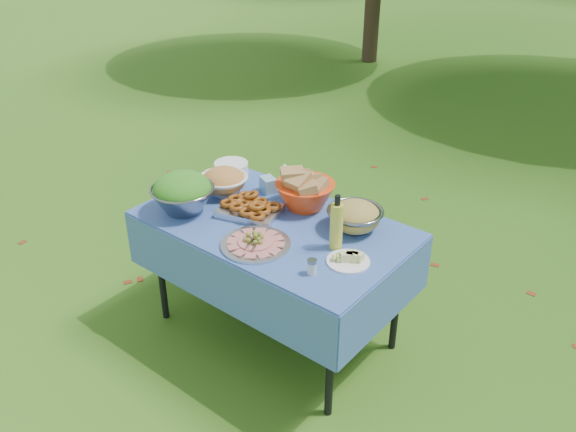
% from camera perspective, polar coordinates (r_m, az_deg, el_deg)
% --- Properties ---
extents(ground, '(80.00, 80.00, 0.00)m').
position_cam_1_polar(ground, '(3.75, -1.20, -10.72)').
color(ground, '#15380A').
rests_on(ground, ground).
extents(picnic_table, '(1.46, 0.86, 0.76)m').
position_cam_1_polar(picnic_table, '(3.52, -1.27, -5.99)').
color(picnic_table, '#719FDA').
rests_on(picnic_table, ground).
extents(salad_bowl, '(0.37, 0.37, 0.23)m').
position_cam_1_polar(salad_bowl, '(3.42, -9.84, 2.17)').
color(salad_bowl, gray).
rests_on(salad_bowl, picnic_table).
extents(pasta_bowl_white, '(0.30, 0.30, 0.16)m').
position_cam_1_polar(pasta_bowl_white, '(3.60, -6.04, 3.30)').
color(pasta_bowl_white, white).
rests_on(pasta_bowl_white, picnic_table).
extents(plate_stack, '(0.25, 0.25, 0.07)m').
position_cam_1_polar(plate_stack, '(3.87, -5.34, 4.52)').
color(plate_stack, white).
rests_on(plate_stack, picnic_table).
extents(wipes_box, '(0.12, 0.11, 0.09)m').
position_cam_1_polar(wipes_box, '(3.61, -1.87, 2.95)').
color(wipes_box, '#7FB5D1').
rests_on(wipes_box, picnic_table).
extents(sanitizer_bottle, '(0.08, 0.08, 0.17)m').
position_cam_1_polar(sanitizer_bottle, '(3.60, -0.31, 3.57)').
color(sanitizer_bottle, '#D37E87').
rests_on(sanitizer_bottle, picnic_table).
extents(bread_bowl, '(0.37, 0.37, 0.23)m').
position_cam_1_polar(bread_bowl, '(3.42, 1.60, 2.56)').
color(bread_bowl, '#F94211').
rests_on(bread_bowl, picnic_table).
extents(pasta_bowl_steel, '(0.39, 0.39, 0.16)m').
position_cam_1_polar(pasta_bowl_steel, '(3.23, 6.30, 0.01)').
color(pasta_bowl_steel, gray).
rests_on(pasta_bowl_steel, picnic_table).
extents(fried_tray, '(0.38, 0.32, 0.08)m').
position_cam_1_polar(fried_tray, '(3.38, -3.59, 0.76)').
color(fried_tray, '#BABABF').
rests_on(fried_tray, picnic_table).
extents(charcuterie_platter, '(0.38, 0.38, 0.08)m').
position_cam_1_polar(charcuterie_platter, '(3.09, -3.06, -2.11)').
color(charcuterie_platter, '#BABAC1').
rests_on(charcuterie_platter, picnic_table).
extents(oil_bottle, '(0.08, 0.08, 0.30)m').
position_cam_1_polar(oil_bottle, '(3.03, 4.57, -0.57)').
color(oil_bottle, gold).
rests_on(oil_bottle, picnic_table).
extents(cheese_plate, '(0.27, 0.27, 0.06)m').
position_cam_1_polar(cheese_plate, '(2.98, 5.67, -3.85)').
color(cheese_plate, white).
rests_on(cheese_plate, picnic_table).
extents(shaker, '(0.06, 0.06, 0.08)m').
position_cam_1_polar(shaker, '(2.88, 2.26, -4.77)').
color(shaker, silver).
rests_on(shaker, picnic_table).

